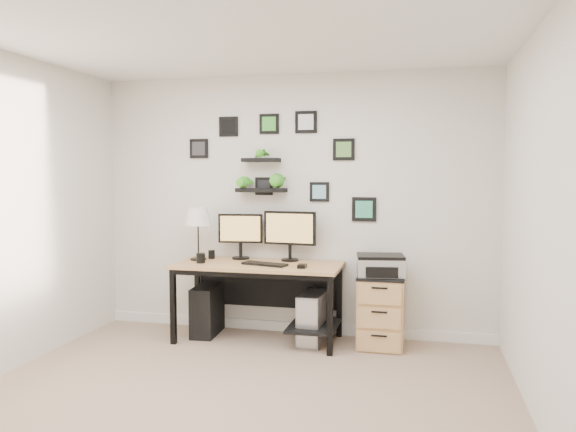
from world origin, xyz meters
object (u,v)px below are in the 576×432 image
(monitor_left, at_px, (240,233))
(pc_tower_black, at_px, (207,310))
(desk, at_px, (263,276))
(monitor_right, at_px, (290,232))
(pc_tower_grey, at_px, (313,318))
(file_cabinet, at_px, (381,311))
(mug, at_px, (201,258))
(table_lamp, at_px, (198,218))
(printer, at_px, (380,265))

(monitor_left, height_order, pc_tower_black, monitor_left)
(desk, height_order, monitor_right, monitor_right)
(pc_tower_black, xyz_separation_m, pc_tower_grey, (1.08, -0.03, -0.01))
(monitor_right, distance_m, pc_tower_grey, 0.87)
(monitor_right, distance_m, file_cabinet, 1.16)
(monitor_left, distance_m, mug, 0.49)
(table_lamp, relative_size, printer, 1.13)
(table_lamp, height_order, printer, table_lamp)
(pc_tower_grey, bearing_deg, monitor_left, 166.58)
(monitor_left, bearing_deg, pc_tower_black, -152.98)
(mug, xyz_separation_m, file_cabinet, (1.72, 0.18, -0.46))
(monitor_left, xyz_separation_m, pc_tower_black, (-0.31, -0.16, -0.77))
(desk, xyz_separation_m, file_cabinet, (1.14, 0.06, -0.29))
(pc_tower_black, bearing_deg, pc_tower_grey, -5.27)
(pc_tower_grey, bearing_deg, monitor_right, 145.82)
(monitor_right, distance_m, table_lamp, 0.93)
(pc_tower_grey, distance_m, printer, 0.83)
(desk, relative_size, mug, 16.55)
(monitor_right, bearing_deg, desk, -139.10)
(monitor_right, relative_size, table_lamp, 1.01)
(monitor_right, relative_size, file_cabinet, 0.80)
(monitor_left, relative_size, mug, 4.75)
(desk, bearing_deg, mug, -168.18)
(table_lamp, distance_m, pc_tower_grey, 1.50)
(monitor_left, relative_size, table_lamp, 0.87)
(desk, relative_size, pc_tower_black, 3.25)
(monitor_right, bearing_deg, file_cabinet, -8.54)
(monitor_left, xyz_separation_m, monitor_right, (0.51, -0.01, 0.02))
(table_lamp, xyz_separation_m, pc_tower_black, (0.09, -0.01, -0.93))
(monitor_left, distance_m, table_lamp, 0.45)
(monitor_left, xyz_separation_m, file_cabinet, (1.42, -0.14, -0.68))
(pc_tower_black, bearing_deg, file_cabinet, -3.22)
(monitor_left, relative_size, printer, 0.98)
(pc_tower_black, xyz_separation_m, file_cabinet, (1.73, 0.01, 0.09))
(desk, height_order, file_cabinet, desk)
(table_lamp, distance_m, printer, 1.86)
(table_lamp, relative_size, pc_tower_black, 1.07)
(pc_tower_black, distance_m, file_cabinet, 1.73)
(table_lamp, distance_m, mug, 0.43)
(mug, height_order, pc_tower_grey, mug)
(monitor_left, bearing_deg, monitor_right, -0.57)
(desk, distance_m, mug, 0.62)
(monitor_left, distance_m, pc_tower_black, 0.84)
(table_lamp, bearing_deg, printer, -0.79)
(printer, bearing_deg, monitor_right, 169.74)
(table_lamp, xyz_separation_m, printer, (1.81, -0.03, -0.41))
(pc_tower_grey, relative_size, printer, 1.05)
(desk, height_order, mug, mug)
(monitor_left, relative_size, pc_tower_black, 0.93)
(monitor_right, height_order, mug, monitor_right)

